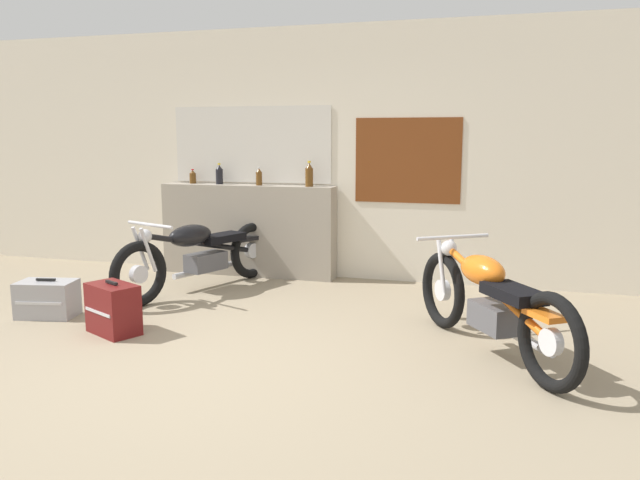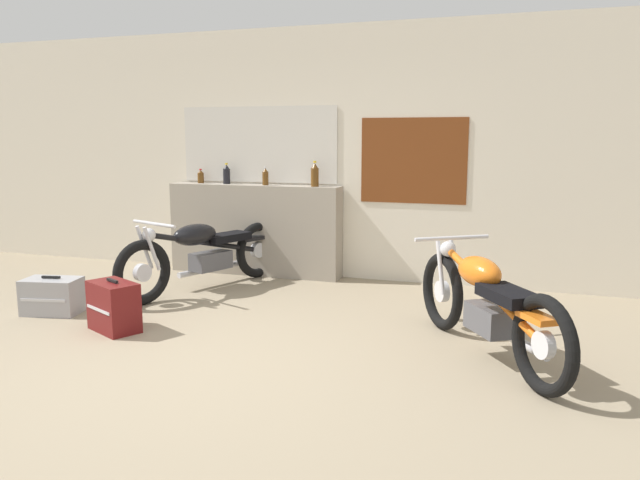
{
  "view_description": "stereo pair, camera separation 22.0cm",
  "coord_description": "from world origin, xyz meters",
  "px_view_note": "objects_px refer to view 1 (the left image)",
  "views": [
    {
      "loc": [
        1.99,
        -3.75,
        1.6
      ],
      "look_at": [
        0.5,
        1.42,
        0.7
      ],
      "focal_mm": 35.0,
      "sensor_mm": 36.0,
      "label": 1
    },
    {
      "loc": [
        2.21,
        -3.69,
        1.6
      ],
      "look_at": [
        0.5,
        1.42,
        0.7
      ],
      "focal_mm": 35.0,
      "sensor_mm": 36.0,
      "label": 2
    }
  ],
  "objects_px": {
    "motorcycle_black": "(200,254)",
    "hard_case_darkred": "(113,309)",
    "bottle_center": "(259,177)",
    "hard_case_silver": "(47,299)",
    "bottle_right_center": "(309,175)",
    "bottle_leftmost": "(193,177)",
    "motorcycle_orange": "(490,302)",
    "bottle_left_center": "(219,175)"
  },
  "relations": [
    {
      "from": "bottle_left_center",
      "to": "hard_case_silver",
      "type": "bearing_deg",
      "value": -108.23
    },
    {
      "from": "bottle_leftmost",
      "to": "hard_case_darkred",
      "type": "relative_size",
      "value": 0.33
    },
    {
      "from": "bottle_leftmost",
      "to": "hard_case_darkred",
      "type": "distance_m",
      "value": 2.62
    },
    {
      "from": "motorcycle_orange",
      "to": "hard_case_darkred",
      "type": "bearing_deg",
      "value": -173.53
    },
    {
      "from": "hard_case_silver",
      "to": "bottle_right_center",
      "type": "bearing_deg",
      "value": 48.93
    },
    {
      "from": "bottle_left_center",
      "to": "bottle_center",
      "type": "height_order",
      "value": "bottle_left_center"
    },
    {
      "from": "bottle_right_center",
      "to": "hard_case_darkred",
      "type": "distance_m",
      "value": 2.7
    },
    {
      "from": "bottle_right_center",
      "to": "bottle_leftmost",
      "type": "bearing_deg",
      "value": 177.4
    },
    {
      "from": "bottle_left_center",
      "to": "bottle_right_center",
      "type": "distance_m",
      "value": 1.11
    },
    {
      "from": "bottle_left_center",
      "to": "bottle_leftmost",
      "type": "bearing_deg",
      "value": 178.23
    },
    {
      "from": "bottle_leftmost",
      "to": "bottle_center",
      "type": "height_order",
      "value": "bottle_center"
    },
    {
      "from": "motorcycle_orange",
      "to": "bottle_center",
      "type": "bearing_deg",
      "value": 142.27
    },
    {
      "from": "bottle_right_center",
      "to": "hard_case_darkred",
      "type": "height_order",
      "value": "bottle_right_center"
    },
    {
      "from": "bottle_left_center",
      "to": "motorcycle_orange",
      "type": "distance_m",
      "value": 3.8
    },
    {
      "from": "hard_case_silver",
      "to": "motorcycle_orange",
      "type": "bearing_deg",
      "value": 1.27
    },
    {
      "from": "motorcycle_orange",
      "to": "motorcycle_black",
      "type": "height_order",
      "value": "motorcycle_orange"
    },
    {
      "from": "motorcycle_black",
      "to": "hard_case_darkred",
      "type": "distance_m",
      "value": 1.5
    },
    {
      "from": "bottle_right_center",
      "to": "hard_case_darkred",
      "type": "relative_size",
      "value": 0.55
    },
    {
      "from": "bottle_leftmost",
      "to": "bottle_right_center",
      "type": "distance_m",
      "value": 1.46
    },
    {
      "from": "bottle_left_center",
      "to": "motorcycle_orange",
      "type": "height_order",
      "value": "bottle_left_center"
    },
    {
      "from": "bottle_center",
      "to": "hard_case_darkred",
      "type": "bearing_deg",
      "value": -98.8
    },
    {
      "from": "bottle_right_center",
      "to": "motorcycle_orange",
      "type": "distance_m",
      "value": 2.93
    },
    {
      "from": "bottle_center",
      "to": "hard_case_darkred",
      "type": "xyz_separation_m",
      "value": [
        -0.36,
        -2.35,
        -0.93
      ]
    },
    {
      "from": "bottle_center",
      "to": "motorcycle_orange",
      "type": "relative_size",
      "value": 0.12
    },
    {
      "from": "bottle_center",
      "to": "bottle_right_center",
      "type": "xyz_separation_m",
      "value": [
        0.6,
        -0.01,
        0.03
      ]
    },
    {
      "from": "bottle_right_center",
      "to": "bottle_center",
      "type": "bearing_deg",
      "value": 178.73
    },
    {
      "from": "bottle_leftmost",
      "to": "hard_case_silver",
      "type": "relative_size",
      "value": 0.31
    },
    {
      "from": "bottle_leftmost",
      "to": "motorcycle_black",
      "type": "distance_m",
      "value": 1.28
    },
    {
      "from": "bottle_right_center",
      "to": "motorcycle_orange",
      "type": "bearing_deg",
      "value": -44.97
    },
    {
      "from": "motorcycle_black",
      "to": "hard_case_darkred",
      "type": "relative_size",
      "value": 3.97
    },
    {
      "from": "motorcycle_black",
      "to": "motorcycle_orange",
      "type": "bearing_deg",
      "value": -21.52
    },
    {
      "from": "bottle_center",
      "to": "bottle_right_center",
      "type": "distance_m",
      "value": 0.6
    },
    {
      "from": "bottle_center",
      "to": "hard_case_silver",
      "type": "relative_size",
      "value": 0.39
    },
    {
      "from": "bottle_leftmost",
      "to": "motorcycle_orange",
      "type": "height_order",
      "value": "bottle_leftmost"
    },
    {
      "from": "bottle_center",
      "to": "hard_case_darkred",
      "type": "relative_size",
      "value": 0.41
    },
    {
      "from": "bottle_right_center",
      "to": "hard_case_silver",
      "type": "distance_m",
      "value": 2.94
    },
    {
      "from": "bottle_left_center",
      "to": "hard_case_silver",
      "type": "xyz_separation_m",
      "value": [
        -0.7,
        -2.14,
        -0.99
      ]
    },
    {
      "from": "hard_case_darkred",
      "to": "bottle_center",
      "type": "bearing_deg",
      "value": 81.2
    },
    {
      "from": "bottle_center",
      "to": "bottle_right_center",
      "type": "height_order",
      "value": "bottle_right_center"
    },
    {
      "from": "bottle_leftmost",
      "to": "motorcycle_black",
      "type": "relative_size",
      "value": 0.08
    },
    {
      "from": "hard_case_darkred",
      "to": "motorcycle_black",
      "type": "bearing_deg",
      "value": 88.63
    },
    {
      "from": "bottle_center",
      "to": "hard_case_silver",
      "type": "xyz_separation_m",
      "value": [
        -1.21,
        -2.1,
        -0.98
      ]
    }
  ]
}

